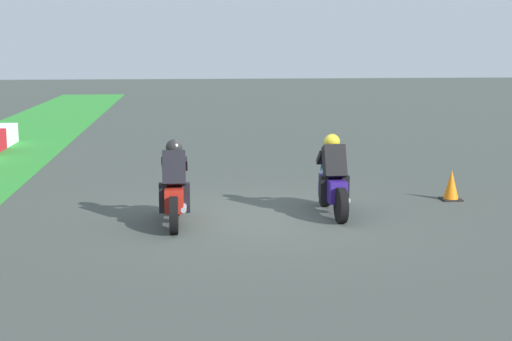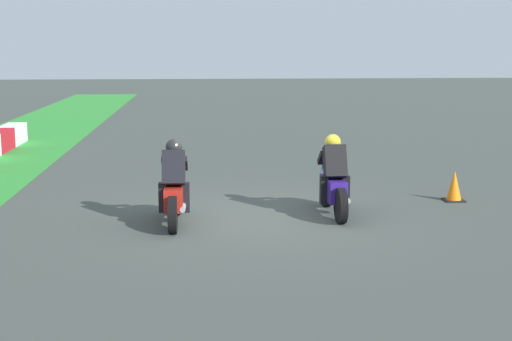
{
  "view_description": "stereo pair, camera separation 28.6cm",
  "coord_description": "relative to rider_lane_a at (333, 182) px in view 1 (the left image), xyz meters",
  "views": [
    {
      "loc": [
        -12.79,
        1.39,
        3.1
      ],
      "look_at": [
        -0.1,
        0.01,
        0.9
      ],
      "focal_mm": 50.07,
      "sensor_mm": 36.0,
      "label": 1
    },
    {
      "loc": [
        -12.82,
        1.1,
        3.1
      ],
      "look_at": [
        -0.1,
        0.01,
        0.9
      ],
      "focal_mm": 50.07,
      "sensor_mm": 36.0,
      "label": 2
    }
  ],
  "objects": [
    {
      "name": "traffic_cone",
      "position": [
        0.98,
        -2.7,
        -0.33
      ],
      "size": [
        0.4,
        0.4,
        0.63
      ],
      "color": "black",
      "rests_on": "ground_plane"
    },
    {
      "name": "rider_lane_a",
      "position": [
        0.0,
        0.0,
        0.0
      ],
      "size": [
        2.04,
        0.54,
        1.51
      ],
      "rotation": [
        0.0,
        0.0,
        0.01
      ],
      "color": "black",
      "rests_on": "ground_plane"
    },
    {
      "name": "ground_plane",
      "position": [
        -0.12,
        1.47,
        -0.62
      ],
      "size": [
        120.0,
        120.0,
        0.0
      ],
      "primitive_type": "plane",
      "color": "#3E453F"
    },
    {
      "name": "rider_lane_b",
      "position": [
        -0.45,
        2.95,
        0.0
      ],
      "size": [
        2.04,
        0.54,
        1.51
      ],
      "rotation": [
        0.0,
        0.0,
        -0.02
      ],
      "color": "black",
      "rests_on": "ground_plane"
    }
  ]
}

